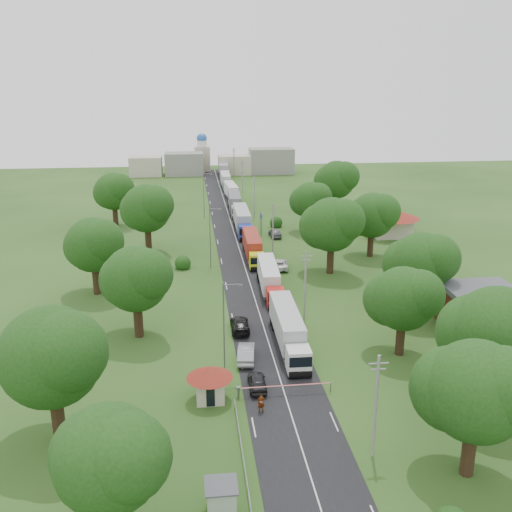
{
  "coord_description": "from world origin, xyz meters",
  "views": [
    {
      "loc": [
        -8.43,
        -72.91,
        29.12
      ],
      "look_at": [
        1.38,
        10.72,
        3.0
      ],
      "focal_mm": 40.0,
      "sensor_mm": 36.0,
      "label": 1
    }
  ],
  "objects": [
    {
      "name": "tree_1",
      "position": [
        17.99,
        -29.83,
        7.85
      ],
      "size": [
        9.6,
        9.6,
        12.05
      ],
      "color": "#382616",
      "rests_on": "ground"
    },
    {
      "name": "distant_town",
      "position": [
        0.68,
        110.0,
        3.49
      ],
      "size": [
        52.0,
        8.0,
        8.0
      ],
      "color": "gray",
      "rests_on": "ground"
    },
    {
      "name": "truck_3",
      "position": [
        1.7,
        37.03,
        2.32
      ],
      "size": [
        2.89,
        15.79,
        4.37
      ],
      "color": "#1B34A4",
      "rests_on": "ground"
    },
    {
      "name": "guard_rail",
      "position": [
        -5.0,
        -35.0,
        0.0
      ],
      "size": [
        0.1,
        17.0,
        1.7
      ],
      "primitive_type": null,
      "color": "slate",
      "rests_on": "ground"
    },
    {
      "name": "tree_13",
      "position": [
        -24.01,
        45.16,
        7.22
      ],
      "size": [
        8.8,
        8.8,
        11.07
      ],
      "color": "#382616",
      "rests_on": "ground"
    },
    {
      "name": "church",
      "position": [
        -4.0,
        118.0,
        5.39
      ],
      "size": [
        5.0,
        5.0,
        12.3
      ],
      "color": "#BDB39C",
      "rests_on": "ground"
    },
    {
      "name": "truck_4",
      "position": [
        1.63,
        54.45,
        2.19
      ],
      "size": [
        3.0,
        14.95,
        4.14
      ],
      "color": "silver",
      "rests_on": "ground"
    },
    {
      "name": "pole_1",
      "position": [
        5.5,
        -7.0,
        4.68
      ],
      "size": [
        1.6,
        0.24,
        9.0
      ],
      "color": "gray",
      "rests_on": "ground"
    },
    {
      "name": "car_lane_rear",
      "position": [
        -3.0,
        -9.8,
        0.78
      ],
      "size": [
        2.27,
        5.4,
        1.56
      ],
      "primitive_type": "imported",
      "rotation": [
        0.0,
        0.0,
        3.13
      ],
      "color": "black",
      "rests_on": "ground"
    },
    {
      "name": "info_sign",
      "position": [
        5.2,
        35.0,
        3.0
      ],
      "size": [
        0.12,
        3.1,
        4.1
      ],
      "color": "slate",
      "rests_on": "ground"
    },
    {
      "name": "tree_8",
      "position": [
        -14.01,
        -41.86,
        6.6
      ],
      "size": [
        8.0,
        8.0,
        10.1
      ],
      "color": "#382616",
      "rests_on": "ground"
    },
    {
      "name": "tree_12",
      "position": [
        -16.01,
        25.17,
        7.85
      ],
      "size": [
        9.6,
        9.6,
        12.05
      ],
      "color": "#382616",
      "rests_on": "ground"
    },
    {
      "name": "truck_1",
      "position": [
        2.36,
        2.86,
        2.06
      ],
      "size": [
        2.92,
        14.02,
        3.87
      ],
      "color": "red",
      "rests_on": "ground"
    },
    {
      "name": "tree_6",
      "position": [
        14.99,
        35.14,
        6.6
      ],
      "size": [
        8.0,
        8.0,
        10.1
      ],
      "color": "#382616",
      "rests_on": "ground"
    },
    {
      "name": "truck_7",
      "position": [
        2.24,
        104.04,
        2.3
      ],
      "size": [
        3.4,
        15.66,
        4.33
      ],
      "color": "#AAAAAA",
      "rests_on": "ground"
    },
    {
      "name": "tree_9",
      "position": [
        -20.01,
        -29.83,
        7.85
      ],
      "size": [
        9.6,
        9.6,
        12.05
      ],
      "color": "#382616",
      "rests_on": "ground"
    },
    {
      "name": "boom_barrier",
      "position": [
        -1.36,
        -25.0,
        0.89
      ],
      "size": [
        9.22,
        0.35,
        1.18
      ],
      "color": "slate",
      "rests_on": "ground"
    },
    {
      "name": "pedestrian_booth",
      "position": [
        -6.5,
        -22.56,
        0.84
      ],
      "size": [
        0.99,
        1.03,
        1.68
      ],
      "primitive_type": "imported",
      "rotation": [
        0.0,
        0.0,
        -0.94
      ],
      "color": "gray",
      "rests_on": "ground"
    },
    {
      "name": "pole_0",
      "position": [
        5.5,
        -35.0,
        4.68
      ],
      "size": [
        1.6,
        0.24,
        9.0
      ],
      "color": "gray",
      "rests_on": "ground"
    },
    {
      "name": "truck_6",
      "position": [
        1.62,
        86.0,
        2.04
      ],
      "size": [
        2.43,
        13.86,
        3.84
      ],
      "color": "#25643E",
      "rests_on": "ground"
    },
    {
      "name": "truck_5",
      "position": [
        1.93,
        69.08,
        2.02
      ],
      "size": [
        3.05,
        13.81,
        3.81
      ],
      "color": "maroon",
      "rests_on": "ground"
    },
    {
      "name": "kiosk",
      "position": [
        -7.0,
        -40.0,
        1.23
      ],
      "size": [
        2.3,
        2.3,
        2.41
      ],
      "color": "#99A593",
      "rests_on": "ground"
    },
    {
      "name": "pole_4",
      "position": [
        5.5,
        77.0,
        4.68
      ],
      "size": [
        1.6,
        0.24,
        9.0
      ],
      "color": "gray",
      "rests_on": "ground"
    },
    {
      "name": "lamp_0",
      "position": [
        -5.35,
        -20.0,
        5.55
      ],
      "size": [
        2.03,
        0.22,
        10.0
      ],
      "color": "slate",
      "rests_on": "ground"
    },
    {
      "name": "tree_4",
      "position": [
        12.99,
        10.17,
        7.85
      ],
      "size": [
        9.6,
        9.6,
        12.05
      ],
      "color": "#382616",
      "rests_on": "ground"
    },
    {
      "name": "truck_2",
      "position": [
        1.76,
        19.04,
        2.09
      ],
      "size": [
        2.68,
        14.22,
        3.94
      ],
      "color": "yellow",
      "rests_on": "ground"
    },
    {
      "name": "pole_5",
      "position": [
        5.5,
        105.0,
        4.68
      ],
      "size": [
        1.6,
        0.24,
        9.0
      ],
      "color": "gray",
      "rests_on": "ground"
    },
    {
      "name": "tree_0",
      "position": [
        11.99,
        -37.84,
        7.22
      ],
      "size": [
        8.8,
        8.8,
        11.07
      ],
      "color": "#382616",
      "rests_on": "ground"
    },
    {
      "name": "road",
      "position": [
        0.0,
        20.0,
        0.0
      ],
      "size": [
        8.0,
        200.0,
        0.04
      ],
      "primitive_type": "cube",
      "color": "black",
      "rests_on": "ground"
    },
    {
      "name": "car_verge_far",
      "position": [
        7.61,
        32.24,
        0.84
      ],
      "size": [
        2.21,
        4.99,
        1.67
      ],
      "primitive_type": "imported",
      "rotation": [
        0.0,
        0.0,
        3.19
      ],
      "color": "slate",
      "rests_on": "ground"
    },
    {
      "name": "guard_booth",
      "position": [
        -7.2,
        -25.0,
        2.16
      ],
      "size": [
        4.4,
        4.4,
        3.45
      ],
      "color": "#BDB39C",
      "rests_on": "ground"
    },
    {
      "name": "tree_5",
      "position": [
        21.99,
        18.16,
        7.22
      ],
      "size": [
        8.8,
        8.8,
        11.07
      ],
      "color": "#382616",
      "rests_on": "ground"
    },
    {
      "name": "tree_11",
      "position": [
        -22.01,
        5.16,
        7.22
      ],
      "size": [
        8.8,
        8.8,
        11.07
      ],
      "color": "#382616",
      "rests_on": "ground"
    },
    {
      "name": "truck_0",
      "position": [
        2.05,
        -14.66,
        2.18
      ],
      "size": [
        2.74,
        14.85,
        4.11
      ],
      "color": "white",
      "rests_on": "ground"
    },
    {
      "name": "pedestrian_near",
      "position": [
        -2.65,
        -27.72,
        0.93
      ],
      "size": [
        0.74,
        0.55,
        1.86
      ],
      "primitive_type": "imported",
      "rotation": [
        0.0,
        0.0,
        0.17
      ],
      "color": "gray",
      "rests_on": "ground"
    },
    {
      "name": "house_brick",
      "position": [
        26.0,
        -12.0,
        2.65
      ],
      "size": [
        8.6,
        6.6,
        5.2
      ],
      "color": "maroon",
      "rests_on": "ground"
    },
    {
      "name": "tree_7",
      "position": [
        23.99,
        50.17,
        7.85
      ],
      "size": [
        9.6,
        9.6,
        12.05
      ],
      "color": "#382616",
      "rests_on": "ground"
    },
    {
      "name": "tree_3",
      "position": [
        19.99,
        -7.84,
        7.22
      ],
      "size": [
        8.8,
        8.8,
        11.07
      ],
      "color": "#382616",
      "rests_on": "ground"
    },
    {
      "name": "ground",
      "position": [
        0.0,
        0.0,
        0.0
      ],
      "size": [
        260.0,
        260.0,
        0.0
      ],
      "primitive_type": "plane",
      "color": "#234416",
      "rests_on": "ground"
    },
    {
      "name": "lamp_2",
      "position": [
        -5.35,
        50.0,
        5.55
      ],
      "size": [
        2.03,
        0.22,
        10.0
      ],
      "color": "slate",
      "rests_on": "ground"
    },
    {
      "name": "pole_2",
      "position": [
        5.5,
        21.0,
        4.68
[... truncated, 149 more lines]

